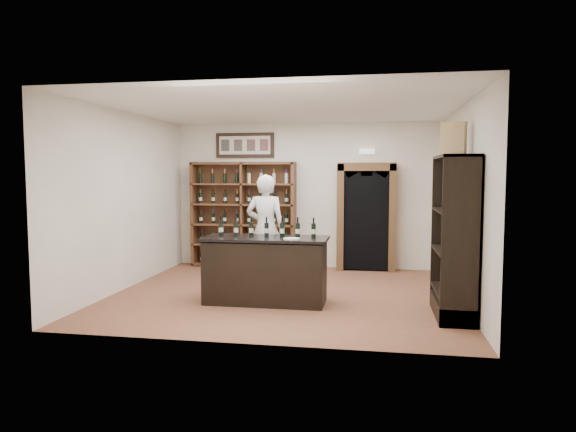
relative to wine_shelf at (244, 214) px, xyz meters
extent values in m
plane|color=brown|center=(1.30, -2.33, -1.10)|extent=(5.50, 5.50, 0.00)
plane|color=white|center=(1.30, -2.33, 1.90)|extent=(5.50, 5.50, 0.00)
cube|color=white|center=(1.30, 0.17, 0.40)|extent=(5.50, 0.04, 3.00)
cube|color=white|center=(-1.45, -2.33, 0.40)|extent=(0.04, 5.00, 3.00)
cube|color=white|center=(4.05, -2.33, 0.40)|extent=(0.04, 5.00, 3.00)
cube|color=brown|center=(0.00, 0.14, 0.00)|extent=(2.20, 0.02, 2.20)
cube|color=brown|center=(-1.07, -0.04, 0.00)|extent=(0.06, 0.38, 2.20)
cube|color=brown|center=(1.07, -0.04, 0.00)|extent=(0.06, 0.38, 2.20)
cube|color=brown|center=(0.00, -0.04, 0.00)|extent=(0.04, 0.38, 2.20)
cube|color=brown|center=(0.00, -0.04, -1.06)|extent=(2.18, 0.38, 0.04)
cube|color=brown|center=(0.00, -0.04, -0.64)|extent=(2.18, 0.38, 0.04)
cube|color=brown|center=(0.00, -0.04, -0.21)|extent=(2.18, 0.38, 0.03)
cube|color=brown|center=(0.00, -0.04, 0.21)|extent=(2.18, 0.38, 0.04)
cube|color=brown|center=(0.00, -0.04, 0.64)|extent=(2.18, 0.38, 0.04)
cube|color=brown|center=(0.00, -0.04, 1.06)|extent=(2.18, 0.38, 0.04)
cube|color=black|center=(0.00, 0.14, 1.45)|extent=(1.25, 0.04, 0.52)
cube|color=black|center=(2.55, 0.00, -0.04)|extent=(0.97, 0.29, 2.05)
cube|color=#AA7242|center=(2.04, -0.02, -0.02)|extent=(0.14, 0.35, 2.15)
cube|color=#AA7242|center=(3.06, -0.02, -0.02)|extent=(0.14, 0.35, 2.15)
cube|color=#AA7242|center=(2.55, -0.02, 0.99)|extent=(1.15, 0.35, 0.16)
cube|color=white|center=(2.55, 0.09, 1.30)|extent=(0.30, 0.10, 0.10)
cube|color=black|center=(1.10, -2.93, -0.63)|extent=(1.80, 0.70, 0.94)
cube|color=black|center=(1.10, -2.93, -0.12)|extent=(1.88, 0.78, 0.04)
cylinder|color=black|center=(0.38, -2.84, 0.01)|extent=(0.07, 0.07, 0.21)
cylinder|color=beige|center=(0.38, -2.84, -0.01)|extent=(0.07, 0.07, 0.07)
cylinder|color=black|center=(0.38, -2.84, 0.16)|extent=(0.03, 0.03, 0.09)
cylinder|color=black|center=(0.62, -2.84, 0.01)|extent=(0.07, 0.07, 0.21)
cylinder|color=beige|center=(0.62, -2.84, -0.01)|extent=(0.07, 0.07, 0.07)
cylinder|color=black|center=(0.62, -2.84, 0.16)|extent=(0.03, 0.03, 0.09)
cylinder|color=black|center=(0.86, -2.84, 0.01)|extent=(0.07, 0.07, 0.21)
cylinder|color=beige|center=(0.86, -2.84, -0.01)|extent=(0.07, 0.07, 0.07)
cylinder|color=black|center=(0.86, -2.84, 0.16)|extent=(0.03, 0.03, 0.09)
cylinder|color=black|center=(1.10, -2.84, 0.01)|extent=(0.07, 0.07, 0.21)
cylinder|color=beige|center=(1.10, -2.84, -0.01)|extent=(0.07, 0.07, 0.07)
cylinder|color=black|center=(1.10, -2.84, 0.16)|extent=(0.03, 0.03, 0.09)
cylinder|color=black|center=(1.34, -2.84, 0.01)|extent=(0.07, 0.07, 0.21)
cylinder|color=beige|center=(1.34, -2.84, -0.01)|extent=(0.07, 0.07, 0.07)
cylinder|color=black|center=(1.34, -2.84, 0.16)|extent=(0.03, 0.03, 0.09)
cylinder|color=black|center=(1.58, -2.84, 0.01)|extent=(0.07, 0.07, 0.21)
cylinder|color=beige|center=(1.58, -2.84, -0.01)|extent=(0.07, 0.07, 0.07)
cylinder|color=black|center=(1.58, -2.84, 0.16)|extent=(0.03, 0.03, 0.09)
cylinder|color=black|center=(1.82, -2.84, 0.01)|extent=(0.07, 0.07, 0.21)
cylinder|color=beige|center=(1.82, -2.84, -0.01)|extent=(0.07, 0.07, 0.07)
cylinder|color=black|center=(1.82, -2.84, 0.16)|extent=(0.03, 0.03, 0.09)
cube|color=black|center=(4.02, -3.23, 0.00)|extent=(0.02, 1.20, 2.20)
cube|color=black|center=(3.79, -3.81, 0.00)|extent=(0.48, 0.04, 2.20)
cube|color=black|center=(3.79, -2.65, 0.00)|extent=(0.48, 0.04, 2.20)
cube|color=black|center=(3.79, -3.23, 1.08)|extent=(0.48, 1.20, 0.04)
cube|color=black|center=(3.79, -3.23, -0.98)|extent=(0.48, 1.20, 0.24)
cube|color=black|center=(3.79, -3.23, -0.75)|extent=(0.48, 1.16, 0.03)
cube|color=black|center=(3.79, -3.23, -0.20)|extent=(0.48, 1.16, 0.03)
cube|color=black|center=(3.79, -3.23, 0.35)|extent=(0.48, 1.16, 0.03)
imported|color=silver|center=(0.79, -1.49, -0.13)|extent=(0.72, 0.48, 1.94)
cylinder|color=beige|center=(1.54, -3.14, -0.09)|extent=(0.24, 0.24, 0.02)
cube|color=tan|center=(3.80, -2.87, 1.34)|extent=(0.37, 0.27, 0.48)
camera|label=1|loc=(2.73, -10.43, 0.85)|focal=32.00mm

